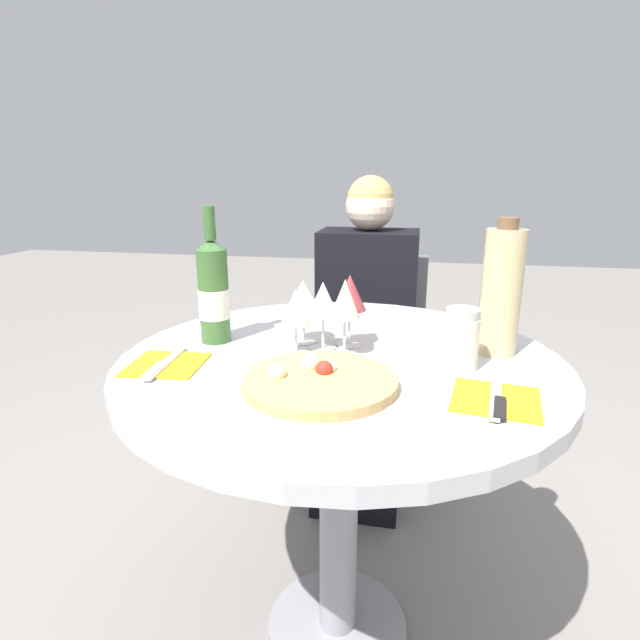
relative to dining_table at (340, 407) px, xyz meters
name	(u,v)px	position (x,y,z in m)	size (l,w,h in m)	color
ground_plane	(337,628)	(0.00, 0.00, -0.65)	(12.00, 12.00, 0.00)	gray
dining_table	(340,407)	(0.00, 0.00, 0.00)	(0.97, 0.97, 0.77)	gray
chair_behind_diner	(367,367)	(-0.02, 0.84, -0.23)	(0.44, 0.44, 0.85)	slate
seated_diner	(364,357)	(-0.02, 0.69, -0.13)	(0.36, 0.48, 1.16)	black
pizza_large	(319,380)	(-0.01, -0.17, 0.14)	(0.29, 0.29, 0.05)	tan
wine_bottle	(214,292)	(-0.31, 0.04, 0.25)	(0.07, 0.07, 0.32)	#38602D
tall_carafe	(501,291)	(0.34, 0.09, 0.27)	(0.09, 0.09, 0.30)	tan
sugar_shaker	(461,339)	(0.25, -0.03, 0.19)	(0.07, 0.07, 0.13)	silver
wine_glass_front_left	(295,309)	(-0.10, 0.00, 0.23)	(0.07, 0.07, 0.15)	silver
wine_glass_center	(323,300)	(-0.05, 0.04, 0.24)	(0.07, 0.07, 0.16)	silver
wine_glass_back_left	(303,296)	(-0.10, 0.07, 0.24)	(0.08, 0.08, 0.15)	silver
wine_glass_front_right	(345,301)	(0.01, 0.00, 0.25)	(0.07, 0.07, 0.17)	silver
wine_glass_back_right	(350,294)	(0.01, 0.07, 0.25)	(0.08, 0.08, 0.17)	silver
place_setting_left	(166,364)	(-0.35, -0.13, 0.13)	(0.16, 0.19, 0.01)	gold
place_setting_right	(496,399)	(0.31, -0.18, 0.13)	(0.17, 0.19, 0.01)	gold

